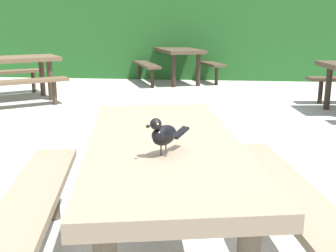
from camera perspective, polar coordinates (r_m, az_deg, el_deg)
hedge_wall at (r=10.48m, az=4.31°, el=12.42°), size 28.00×1.78×2.02m
picnic_table_foreground at (r=2.21m, az=-0.68°, el=-6.37°), size 1.98×2.00×0.74m
bird_grackle at (r=1.86m, az=-0.69°, el=-1.11°), size 0.17×0.26×0.18m
picnic_table_mid_left at (r=7.52m, az=-21.62°, el=7.29°), size 2.38×2.37×0.74m
picnic_table_mid_right at (r=9.32m, az=1.12°, el=9.43°), size 2.20×2.21×0.74m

